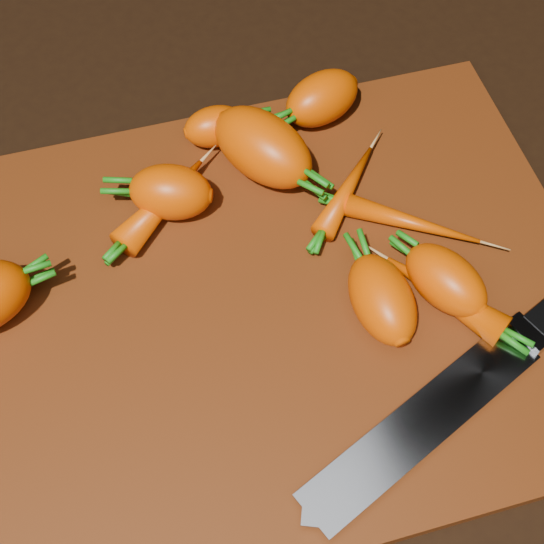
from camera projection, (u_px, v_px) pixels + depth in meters
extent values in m
cube|color=black|center=(275.00, 305.00, 0.61)|extent=(2.00, 2.00, 0.01)
cube|color=#4E2009|center=(275.00, 298.00, 0.60)|extent=(0.50, 0.40, 0.01)
ellipsoid|color=#E54A00|center=(171.00, 192.00, 0.62)|extent=(0.08, 0.07, 0.05)
ellipsoid|color=#E54A00|center=(263.00, 147.00, 0.64)|extent=(0.10, 0.11, 0.06)
ellipsoid|color=#E54A00|center=(382.00, 299.00, 0.57)|extent=(0.05, 0.08, 0.05)
ellipsoid|color=#E54A00|center=(322.00, 98.00, 0.67)|extent=(0.08, 0.07, 0.05)
ellipsoid|color=#E54A00|center=(215.00, 126.00, 0.66)|extent=(0.06, 0.04, 0.04)
ellipsoid|color=#E54A00|center=(446.00, 280.00, 0.58)|extent=(0.07, 0.08, 0.04)
ellipsoid|color=#E54A00|center=(347.00, 189.00, 0.64)|extent=(0.08, 0.09, 0.02)
ellipsoid|color=#E54A00|center=(413.00, 223.00, 0.62)|extent=(0.10, 0.08, 0.02)
ellipsoid|color=#E54A00|center=(444.00, 295.00, 0.58)|extent=(0.08, 0.10, 0.03)
ellipsoid|color=#E54A00|center=(163.00, 202.00, 0.62)|extent=(0.10, 0.09, 0.03)
cube|color=gray|center=(310.00, 517.00, 0.50)|extent=(0.20, 0.12, 0.00)
cube|color=gray|center=(428.00, 418.00, 0.53)|extent=(0.03, 0.03, 0.02)
cube|color=black|center=(491.00, 365.00, 0.55)|extent=(0.12, 0.07, 0.02)
cylinder|color=#B2B2B7|center=(477.00, 374.00, 0.54)|extent=(0.01, 0.01, 0.00)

